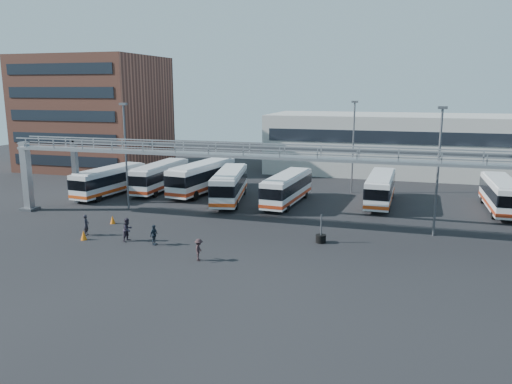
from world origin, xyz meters
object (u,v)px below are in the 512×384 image
(cone_right, at_px, (113,220))
(light_pole_back, at_px, (353,142))
(bus_3, at_px, (230,184))
(bus_6, at_px, (380,188))
(pedestrian_b, at_px, (128,230))
(light_pole_mid, at_px, (438,165))
(tire_stack, at_px, (321,238))
(pedestrian_a, at_px, (86,225))
(cone_left, at_px, (84,235))
(bus_2, at_px, (202,176))
(light_pole_left, at_px, (126,151))
(bus_8, at_px, (501,194))
(bus_0, at_px, (110,180))
(bus_1, at_px, (160,176))
(bus_4, at_px, (287,187))
(pedestrian_d, at_px, (154,235))
(pedestrian_c, at_px, (199,250))

(cone_right, bearing_deg, light_pole_back, 45.77)
(cone_right, bearing_deg, bus_3, 58.13)
(bus_6, bearing_deg, pedestrian_b, -133.03)
(light_pole_mid, distance_m, tire_stack, 10.83)
(light_pole_back, relative_size, cone_right, 14.27)
(pedestrian_a, bearing_deg, cone_left, -171.03)
(bus_3, height_order, bus_6, bus_3)
(bus_2, xyz_separation_m, cone_left, (-2.08, -19.05, -1.52))
(light_pole_left, distance_m, cone_left, 11.40)
(pedestrian_a, bearing_deg, bus_3, -41.31)
(light_pole_mid, relative_size, bus_2, 0.89)
(bus_8, relative_size, pedestrian_a, 6.09)
(bus_3, bearing_deg, pedestrian_a, -126.53)
(bus_0, relative_size, bus_6, 1.01)
(bus_1, distance_m, pedestrian_a, 17.86)
(bus_1, distance_m, cone_left, 19.08)
(bus_2, xyz_separation_m, bus_4, (10.31, -2.60, -0.19))
(bus_6, bearing_deg, pedestrian_d, -128.44)
(light_pole_back, bearing_deg, tire_stack, -90.97)
(light_pole_back, bearing_deg, pedestrian_b, -122.33)
(bus_6, distance_m, bus_8, 11.11)
(bus_3, bearing_deg, cone_right, -133.21)
(light_pole_mid, bearing_deg, light_pole_left, 177.95)
(pedestrian_a, bearing_deg, tire_stack, -95.67)
(bus_4, relative_size, pedestrian_b, 5.71)
(bus_2, xyz_separation_m, bus_8, (30.48, 0.08, -0.16))
(bus_0, bearing_deg, light_pole_back, 25.59)
(bus_0, distance_m, pedestrian_b, 17.84)
(bus_3, bearing_deg, light_pole_back, 23.07)
(cone_right, bearing_deg, bus_2, 79.84)
(cone_right, bearing_deg, pedestrian_d, -34.88)
(pedestrian_d, bearing_deg, light_pole_back, -22.69)
(light_pole_mid, height_order, bus_3, light_pole_mid)
(pedestrian_d, bearing_deg, bus_8, -50.10)
(bus_4, bearing_deg, bus_6, 20.17)
(pedestrian_a, xyz_separation_m, pedestrian_d, (6.37, -0.73, -0.07))
(pedestrian_b, bearing_deg, bus_6, -33.48)
(pedestrian_b, relative_size, tire_stack, 0.81)
(bus_0, xyz_separation_m, bus_2, (9.27, 4.01, 0.19))
(pedestrian_c, distance_m, cone_right, 12.80)
(bus_2, bearing_deg, bus_3, -28.69)
(bus_4, height_order, cone_right, bus_4)
(light_pole_left, xyz_separation_m, light_pole_mid, (28.00, -1.00, 0.00))
(bus_3, bearing_deg, pedestrian_d, -103.44)
(light_pole_mid, xyz_separation_m, tire_stack, (-8.33, -4.39, -5.35))
(bus_0, bearing_deg, pedestrian_a, -58.11)
(bus_0, relative_size, pedestrian_a, 6.09)
(light_pole_mid, xyz_separation_m, bus_2, (-24.02, 10.16, -3.83))
(light_pole_left, bearing_deg, light_pole_back, 34.99)
(bus_8, height_order, pedestrian_b, bus_8)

